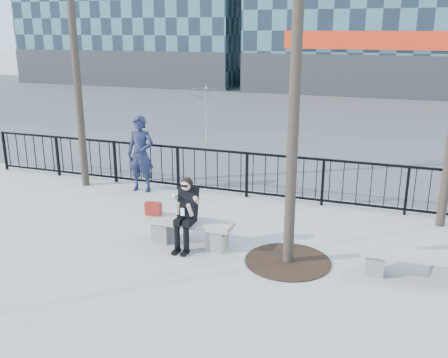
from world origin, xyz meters
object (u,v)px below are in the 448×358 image
(seated_woman, at_px, (186,214))
(bench_main, at_px, (190,230))
(standing_man, at_px, (141,154))
(bench_second, at_px, (408,262))

(seated_woman, bearing_deg, bench_main, 90.00)
(bench_main, height_order, standing_man, standing_man)
(bench_main, bearing_deg, standing_man, 132.86)
(seated_woman, xyz_separation_m, standing_man, (-2.40, 2.74, 0.27))
(standing_man, bearing_deg, bench_second, -26.04)
(bench_main, height_order, bench_second, bench_main)
(bench_second, height_order, standing_man, standing_man)
(standing_man, bearing_deg, bench_main, -50.54)
(bench_second, bearing_deg, seated_woman, 179.93)
(bench_second, distance_m, standing_man, 6.80)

